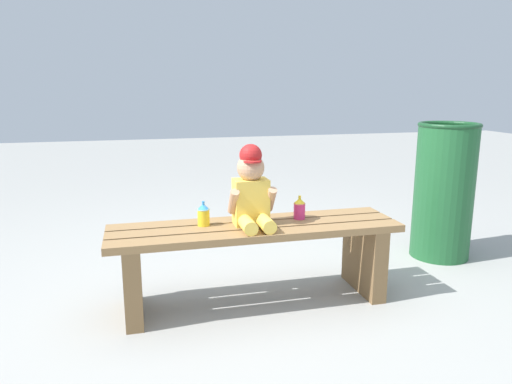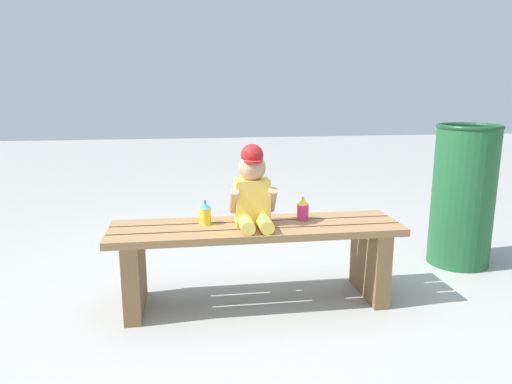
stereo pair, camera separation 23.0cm
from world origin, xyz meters
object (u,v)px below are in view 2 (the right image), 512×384
(child_figure, at_px, (253,190))
(trash_bin, at_px, (463,195))
(sippy_cup_right, at_px, (303,209))
(park_bench, at_px, (256,250))
(sippy_cup_left, at_px, (205,213))

(child_figure, xyz_separation_m, trash_bin, (1.36, 0.37, -0.15))
(child_figure, xyz_separation_m, sippy_cup_right, (0.27, 0.05, -0.12))
(park_bench, xyz_separation_m, child_figure, (-0.02, 0.00, 0.31))
(trash_bin, bearing_deg, sippy_cup_right, -163.81)
(park_bench, height_order, trash_bin, trash_bin)
(sippy_cup_right, xyz_separation_m, trash_bin, (1.09, 0.32, -0.03))
(park_bench, bearing_deg, sippy_cup_right, 11.82)
(park_bench, relative_size, child_figure, 3.59)
(child_figure, distance_m, sippy_cup_right, 0.30)
(sippy_cup_left, bearing_deg, sippy_cup_right, 0.00)
(sippy_cup_right, bearing_deg, sippy_cup_left, 180.00)
(park_bench, height_order, sippy_cup_left, sippy_cup_left)
(child_figure, relative_size, sippy_cup_left, 3.26)
(sippy_cup_left, bearing_deg, child_figure, -12.12)
(park_bench, bearing_deg, trash_bin, 15.38)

